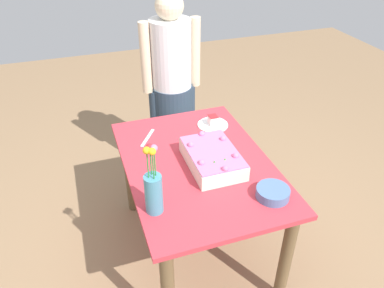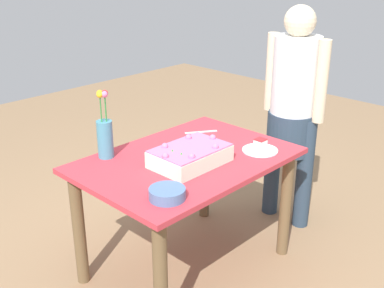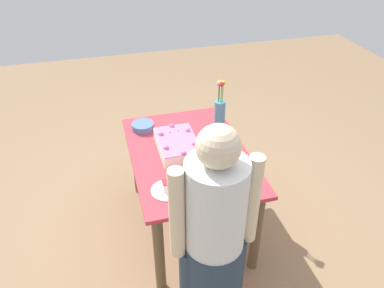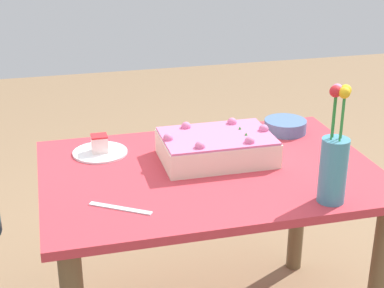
{
  "view_description": "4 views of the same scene",
  "coord_description": "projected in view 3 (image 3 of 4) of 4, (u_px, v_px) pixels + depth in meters",
  "views": [
    {
      "loc": [
        -1.64,
        0.59,
        2.03
      ],
      "look_at": [
        0.03,
        0.02,
        0.84
      ],
      "focal_mm": 35.0,
      "sensor_mm": 36.0,
      "label": 1
    },
    {
      "loc": [
        -1.75,
        -1.72,
        1.8
      ],
      "look_at": [
        0.04,
        -0.01,
        0.8
      ],
      "focal_mm": 45.0,
      "sensor_mm": 36.0,
      "label": 2
    },
    {
      "loc": [
        2.11,
        -0.55,
        2.28
      ],
      "look_at": [
        -0.0,
        0.02,
        0.79
      ],
      "focal_mm": 35.0,
      "sensor_mm": 36.0,
      "label": 3
    },
    {
      "loc": [
        0.54,
        1.83,
        1.6
      ],
      "look_at": [
        0.05,
        -0.06,
        0.8
      ],
      "focal_mm": 55.0,
      "sensor_mm": 36.0,
      "label": 4
    }
  ],
  "objects": [
    {
      "name": "flower_vase",
      "position": [
        220.0,
        110.0,
        2.92
      ],
      "size": [
        0.09,
        0.09,
        0.38
      ],
      "color": "teal",
      "rests_on": "dining_table"
    },
    {
      "name": "dining_table",
      "position": [
        189.0,
        167.0,
        2.76
      ],
      "size": [
        1.19,
        0.82,
        0.72
      ],
      "color": "#BD333E",
      "rests_on": "ground_plane"
    },
    {
      "name": "ground_plane",
      "position": [
        189.0,
        224.0,
        3.09
      ],
      "size": [
        8.0,
        8.0,
        0.0
      ],
      "primitive_type": "plane",
      "color": "#8D6E4E"
    },
    {
      "name": "fruit_bowl",
      "position": [
        143.0,
        126.0,
        2.93
      ],
      "size": [
        0.17,
        0.17,
        0.05
      ],
      "primitive_type": "cylinder",
      "color": "#4E6D9C",
      "rests_on": "dining_table"
    },
    {
      "name": "cake_knife",
      "position": [
        234.0,
        177.0,
        2.45
      ],
      "size": [
        0.19,
        0.13,
        0.0
      ],
      "primitive_type": "cube",
      "rotation": [
        0.0,
        0.0,
        2.56
      ],
      "color": "silver",
      "rests_on": "dining_table"
    },
    {
      "name": "person_standing",
      "position": [
        214.0,
        235.0,
        1.87
      ],
      "size": [
        0.31,
        0.45,
        1.49
      ],
      "rotation": [
        0.0,
        0.0,
        3.14
      ],
      "color": "#293A4C",
      "rests_on": "ground_plane"
    },
    {
      "name": "serving_plate_with_slice",
      "position": [
        167.0,
        188.0,
        2.33
      ],
      "size": [
        0.21,
        0.21,
        0.07
      ],
      "color": "white",
      "rests_on": "dining_table"
    },
    {
      "name": "sheet_cake",
      "position": [
        177.0,
        145.0,
        2.68
      ],
      "size": [
        0.41,
        0.27,
        0.12
      ],
      "color": "#F3E5C7",
      "rests_on": "dining_table"
    }
  ]
}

